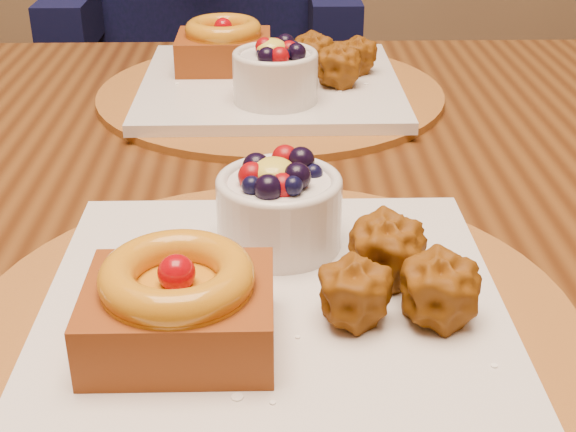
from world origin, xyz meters
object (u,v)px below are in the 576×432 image
Objects in this scene: place_setting_near at (269,292)px; place_setting_far at (268,77)px; dining_table at (273,256)px; chair_far at (248,115)px.

place_setting_far is at bearing 90.01° from place_setting_near.
place_setting_near is (-0.00, -0.22, 0.10)m from dining_table.
dining_table is 4.21× the size of place_setting_near.
chair_far reaches higher than dining_table.
chair_far is (-0.04, 0.80, -0.16)m from dining_table.
place_setting_far is (-0.00, 0.43, 0.00)m from place_setting_near.
place_setting_far is at bearing 90.65° from dining_table.
dining_table is 1.70× the size of chair_far.
chair_far reaches higher than place_setting_near.
dining_table is at bearing -94.08° from chair_far.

